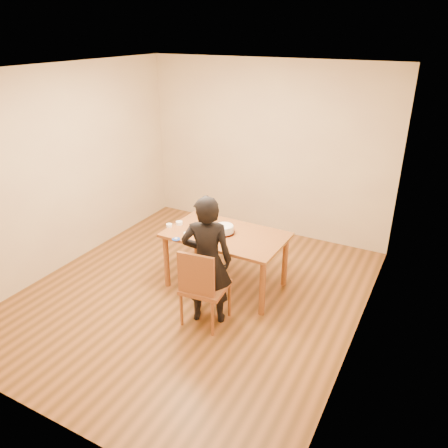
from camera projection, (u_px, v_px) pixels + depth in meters
The scene contains 16 objects.
room_shell at pixel (205, 185), 5.28m from camera, with size 4.00×4.50×2.70m.
dining_table at pixel (226, 235), 5.45m from camera, with size 1.48×0.88×0.04m, color brown.
dining_chair at pixel (205, 287), 4.88m from camera, with size 0.47×0.47×0.04m, color brown.
cake_plate at pixel (224, 232), 5.45m from camera, with size 0.27×0.27×0.02m, color #B72A0C.
cake at pixel (224, 229), 5.43m from camera, with size 0.24×0.24×0.07m, color white.
frosting_dome at pixel (224, 225), 5.40m from camera, with size 0.23×0.23×0.03m, color white.
frosting_tub at pixel (203, 244), 5.11m from camera, with size 0.08×0.08×0.07m, color white.
frosting_lid at pixel (176, 239), 5.29m from camera, with size 0.10×0.10×0.01m, color #183A9E.
frosting_dollop at pixel (176, 238), 5.28m from camera, with size 0.04×0.04×0.02m, color white.
ramekin_green at pixel (187, 234), 5.38m from camera, with size 0.08×0.08×0.04m, color white.
ramekin_yellow at pixel (179, 223), 5.68m from camera, with size 0.09×0.09×0.04m, color white.
ramekin_multi at pixel (169, 225), 5.62m from camera, with size 0.08×0.08×0.04m, color white.
candy_box_pink at pixel (204, 217), 5.88m from camera, with size 0.12×0.06×0.02m, color #BF2D6E.
candy_box_green at pixel (203, 216), 5.87m from camera, with size 0.14×0.07×0.02m, color green.
spatula at pixel (189, 244), 5.18m from camera, with size 0.17×0.02×0.01m, color black.
person at pixel (207, 261), 4.78m from camera, with size 0.56×0.37×1.53m, color black.
Camera 1 is at (2.55, -3.96, 3.11)m, focal length 35.00 mm.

